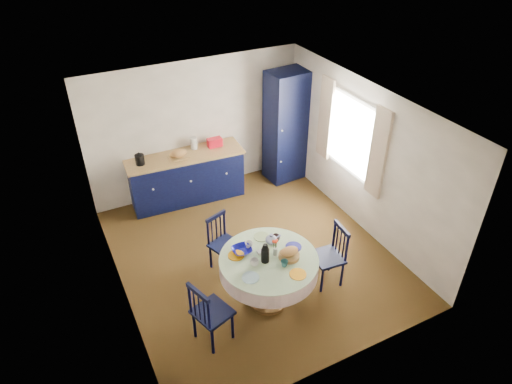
# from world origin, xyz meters

# --- Properties ---
(floor) EXTENTS (4.50, 4.50, 0.00)m
(floor) POSITION_xyz_m (0.00, 0.00, 0.00)
(floor) COLOR black
(floor) RESTS_ON ground
(ceiling) EXTENTS (4.50, 4.50, 0.00)m
(ceiling) POSITION_xyz_m (0.00, 0.00, 2.50)
(ceiling) COLOR white
(ceiling) RESTS_ON wall_back
(wall_back) EXTENTS (4.00, 0.02, 2.50)m
(wall_back) POSITION_xyz_m (0.00, 2.25, 1.25)
(wall_back) COLOR white
(wall_back) RESTS_ON floor
(wall_left) EXTENTS (0.02, 4.50, 2.50)m
(wall_left) POSITION_xyz_m (-2.00, 0.00, 1.25)
(wall_left) COLOR white
(wall_left) RESTS_ON floor
(wall_right) EXTENTS (0.02, 4.50, 2.50)m
(wall_right) POSITION_xyz_m (2.00, 0.00, 1.25)
(wall_right) COLOR white
(wall_right) RESTS_ON floor
(window) EXTENTS (0.10, 1.74, 1.45)m
(window) POSITION_xyz_m (1.95, 0.30, 1.52)
(window) COLOR white
(window) RESTS_ON wall_right
(kitchen_counter) EXTENTS (2.13, 0.79, 1.17)m
(kitchen_counter) POSITION_xyz_m (-0.37, 1.96, 0.48)
(kitchen_counter) COLOR black
(kitchen_counter) RESTS_ON floor
(pantry_cabinet) EXTENTS (0.80, 0.60, 2.17)m
(pantry_cabinet) POSITION_xyz_m (1.66, 1.85, 1.08)
(pantry_cabinet) COLOR black
(pantry_cabinet) RESTS_ON floor
(dining_table) EXTENTS (1.32, 1.32, 1.08)m
(dining_table) POSITION_xyz_m (-0.23, -0.97, 0.68)
(dining_table) COLOR brown
(dining_table) RESTS_ON floor
(chair_left) EXTENTS (0.53, 0.55, 0.98)m
(chair_left) POSITION_xyz_m (-1.20, -1.22, 0.50)
(chair_left) COLOR black
(chair_left) RESTS_ON floor
(chair_far) EXTENTS (0.51, 0.50, 0.90)m
(chair_far) POSITION_xyz_m (-0.50, -0.02, 0.46)
(chair_far) COLOR black
(chair_far) RESTS_ON floor
(chair_right) EXTENTS (0.44, 0.46, 0.96)m
(chair_right) POSITION_xyz_m (0.75, -1.01, 0.49)
(chair_right) COLOR black
(chair_right) RESTS_ON floor
(mug_a) EXTENTS (0.11, 0.11, 0.09)m
(mug_a) POSITION_xyz_m (-0.46, -1.00, 0.85)
(mug_a) COLOR silver
(mug_a) RESTS_ON dining_table
(mug_b) EXTENTS (0.10, 0.10, 0.09)m
(mug_b) POSITION_xyz_m (-0.13, -1.19, 0.85)
(mug_b) COLOR #2F6B6E
(mug_b) RESTS_ON dining_table
(mug_c) EXTENTS (0.12, 0.12, 0.09)m
(mug_c) POSITION_xyz_m (0.02, -0.70, 0.85)
(mug_c) COLOR black
(mug_c) RESTS_ON dining_table
(mug_d) EXTENTS (0.11, 0.11, 0.10)m
(mug_d) POSITION_xyz_m (-0.38, -0.67, 0.85)
(mug_d) COLOR silver
(mug_d) RESTS_ON dining_table
(cobalt_bowl) EXTENTS (0.26, 0.26, 0.06)m
(cobalt_bowl) POSITION_xyz_m (-0.50, -0.70, 0.83)
(cobalt_bowl) COLOR #080879
(cobalt_bowl) RESTS_ON dining_table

